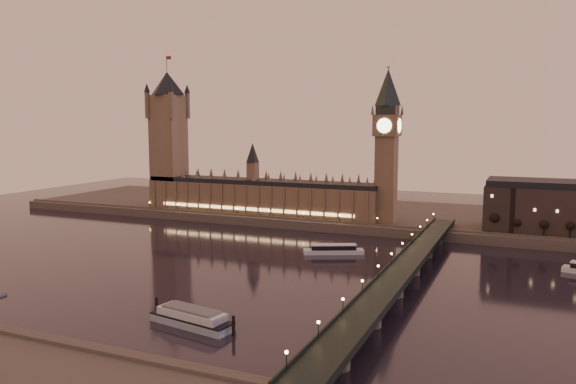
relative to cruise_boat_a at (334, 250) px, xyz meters
The scene contains 12 objects.
ground 62.05m from the cruise_boat_a, 134.31° to the right, with size 700.00×700.00×0.00m, color black.
far_embankment 121.36m from the cruise_boat_a, 96.30° to the left, with size 560.00×130.00×6.00m, color #423D35.
palace_of_westminster 114.92m from the cruise_boat_a, 137.44° to the left, with size 180.00×26.62×52.00m.
victoria_tower 191.22m from the cruise_boat_a, 154.86° to the left, with size 31.68×31.68×118.00m.
big_ben 98.88m from the cruise_boat_a, 82.07° to the left, with size 17.68×17.68×104.00m.
westminster_bridge 65.66m from the cruise_boat_a, 42.57° to the right, with size 13.20×260.00×15.30m.
bare_tree_0 104.73m from the cruise_boat_a, 38.40° to the left, with size 5.50×5.50×11.18m.
bare_tree_1 115.34m from the cruise_boat_a, 34.29° to the left, with size 5.50×5.50×11.18m.
bare_tree_2 126.44m from the cruise_boat_a, 30.89° to the left, with size 5.50×5.50×11.18m.
bare_tree_3 137.93m from the cruise_boat_a, 28.06° to the left, with size 5.50×5.50×11.18m.
cruise_boat_a is the anchor object (origin of this frame).
moored_barge 127.25m from the cruise_boat_a, 95.01° to the right, with size 38.08×15.07×7.09m.
Camera 1 is at (141.74, -248.14, 73.39)m, focal length 35.00 mm.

